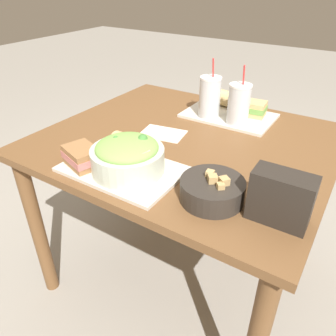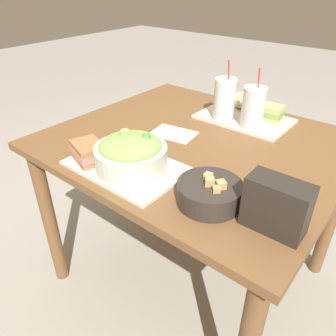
% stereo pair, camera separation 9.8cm
% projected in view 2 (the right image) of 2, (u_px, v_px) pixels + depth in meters
% --- Properties ---
extents(ground_plane, '(12.00, 12.00, 0.00)m').
position_uv_depth(ground_plane, '(190.00, 272.00, 1.69)').
color(ground_plane, gray).
extents(dining_table, '(1.10, 0.98, 0.76)m').
position_uv_depth(dining_table, '(195.00, 163.00, 1.35)').
color(dining_table, brown).
rests_on(dining_table, ground_plane).
extents(tray_near, '(0.39, 0.26, 0.01)m').
position_uv_depth(tray_near, '(126.00, 166.00, 1.10)').
color(tray_near, beige).
rests_on(tray_near, dining_table).
extents(tray_far, '(0.39, 0.26, 0.01)m').
position_uv_depth(tray_far, '(244.00, 119.00, 1.45)').
color(tray_far, beige).
rests_on(tray_far, dining_table).
extents(salad_bowl, '(0.24, 0.24, 0.12)m').
position_uv_depth(salad_bowl, '(131.00, 153.00, 1.05)').
color(salad_bowl, beige).
rests_on(salad_bowl, tray_near).
extents(soup_bowl, '(0.19, 0.19, 0.09)m').
position_uv_depth(soup_bowl, '(210.00, 192.00, 0.93)').
color(soup_bowl, '#2D2823').
rests_on(soup_bowl, dining_table).
extents(sandwich_near, '(0.15, 0.13, 0.06)m').
position_uv_depth(sandwich_near, '(89.00, 152.00, 1.11)').
color(sandwich_near, olive).
rests_on(sandwich_near, tray_near).
extents(baguette_near, '(0.11, 0.07, 0.07)m').
position_uv_depth(baguette_near, '(135.00, 143.00, 1.16)').
color(baguette_near, tan).
rests_on(baguette_near, tray_near).
extents(sandwich_far, '(0.14, 0.10, 0.06)m').
position_uv_depth(sandwich_far, '(267.00, 112.00, 1.42)').
color(sandwich_far, tan).
rests_on(sandwich_far, tray_far).
extents(baguette_far, '(0.10, 0.09, 0.07)m').
position_uv_depth(baguette_far, '(245.00, 102.00, 1.51)').
color(baguette_far, tan).
rests_on(baguette_far, tray_far).
extents(drink_cup_dark, '(0.09, 0.09, 0.25)m').
position_uv_depth(drink_cup_dark, '(224.00, 101.00, 1.39)').
color(drink_cup_dark, silver).
rests_on(drink_cup_dark, tray_far).
extents(drink_cup_red, '(0.09, 0.09, 0.25)m').
position_uv_depth(drink_cup_red, '(253.00, 109.00, 1.32)').
color(drink_cup_red, silver).
rests_on(drink_cup_red, tray_far).
extents(chip_bag, '(0.16, 0.08, 0.14)m').
position_uv_depth(chip_bag, '(276.00, 206.00, 0.81)').
color(chip_bag, '#28231E').
rests_on(chip_bag, dining_table).
extents(napkin_folded, '(0.19, 0.15, 0.00)m').
position_uv_depth(napkin_folded, '(174.00, 133.00, 1.33)').
color(napkin_folded, silver).
rests_on(napkin_folded, dining_table).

